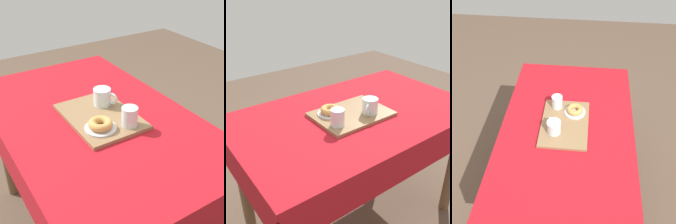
{
  "view_description": "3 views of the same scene",
  "coord_description": "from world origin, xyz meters",
  "views": [
    {
      "loc": [
        -1.09,
        0.58,
        1.52
      ],
      "look_at": [
        -0.11,
        -0.03,
        0.84
      ],
      "focal_mm": 51.2,
      "sensor_mm": 36.0,
      "label": 1
    },
    {
      "loc": [
        -0.88,
        -1.04,
        1.47
      ],
      "look_at": [
        -0.11,
        -0.0,
        0.81
      ],
      "focal_mm": 45.78,
      "sensor_mm": 36.0,
      "label": 2
    },
    {
      "loc": [
        1.12,
        0.09,
        2.02
      ],
      "look_at": [
        -0.09,
        -0.03,
        0.82
      ],
      "focal_mm": 44.56,
      "sensor_mm": 36.0,
      "label": 3
    }
  ],
  "objects": [
    {
      "name": "dining_table",
      "position": [
        0.0,
        0.0,
        0.66
      ],
      "size": [
        1.3,
        0.8,
        0.77
      ],
      "color": "#A8141E",
      "rests_on": "ground"
    },
    {
      "name": "water_glass_near",
      "position": [
        -0.17,
        -0.08,
        0.83
      ],
      "size": [
        0.07,
        0.07,
        0.08
      ],
      "color": "silver",
      "rests_on": "serving_tray"
    },
    {
      "name": "sugar_donut_left",
      "position": [
        -0.13,
        0.04,
        0.81
      ],
      "size": [
        0.1,
        0.1,
        0.03
      ],
      "primitive_type": "torus",
      "color": "tan",
      "rests_on": "donut_plate_left"
    },
    {
      "name": "donut_plate_left",
      "position": [
        -0.13,
        0.04,
        0.79
      ],
      "size": [
        0.13,
        0.13,
        0.01
      ],
      "primitive_type": "cylinder",
      "color": "silver",
      "rests_on": "serving_tray"
    },
    {
      "name": "serving_tray",
      "position": [
        -0.04,
        -0.02,
        0.78
      ],
      "size": [
        0.39,
        0.28,
        0.02
      ],
      "primitive_type": "cube",
      "color": "olive",
      "rests_on": "dining_table"
    },
    {
      "name": "tea_mug_left",
      "position": [
        0.04,
        -0.07,
        0.83
      ],
      "size": [
        0.12,
        0.09,
        0.08
      ],
      "color": "silver",
      "rests_on": "serving_tray"
    }
  ]
}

